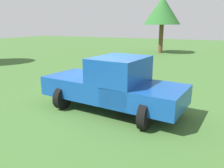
{
  "coord_description": "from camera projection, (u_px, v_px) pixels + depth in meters",
  "views": [
    {
      "loc": [
        -6.77,
        -3.63,
        2.77
      ],
      "look_at": [
        -0.44,
        -0.41,
        0.9
      ],
      "focal_mm": 35.96,
      "sensor_mm": 36.0,
      "label": 1
    }
  ],
  "objects": [
    {
      "name": "ground_plane",
      "position": [
        108.0,
        104.0,
        8.13
      ],
      "size": [
        80.0,
        80.0,
        0.0
      ],
      "primitive_type": "plane",
      "color": "#3D662D"
    },
    {
      "name": "tree_back_right",
      "position": [
        162.0,
        11.0,
        21.95
      ],
      "size": [
        3.59,
        3.59,
        5.47
      ],
      "color": "brown",
      "rests_on": "ground_plane"
    },
    {
      "name": "pickup_truck",
      "position": [
        115.0,
        84.0,
        7.27
      ],
      "size": [
        2.51,
        4.84,
        1.8
      ],
      "rotation": [
        0.0,
        0.0,
        1.49
      ],
      "color": "black",
      "rests_on": "ground_plane"
    }
  ]
}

